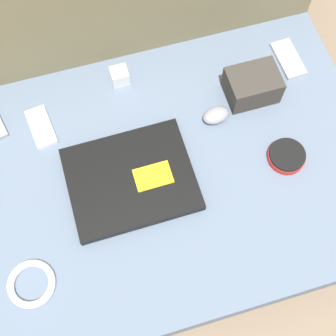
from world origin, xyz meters
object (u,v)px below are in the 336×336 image
object	(u,v)px
phone_silver	(288,59)
phone_black	(41,127)
laptop	(131,180)
speaker_puck	(287,156)
camera_pouch	(252,85)
computer_mouse	(216,115)
charger_brick	(120,76)

from	to	relation	value
phone_silver	phone_black	xyz separation A→B (m)	(-0.69, -0.02, 0.00)
laptop	phone_black	distance (m)	0.28
speaker_puck	camera_pouch	xyz separation A→B (m)	(-0.02, 0.20, 0.03)
computer_mouse	phone_silver	size ratio (longest dim) A/B	0.63
phone_silver	charger_brick	distance (m)	0.46
laptop	computer_mouse	xyz separation A→B (m)	(0.25, 0.11, 0.00)
laptop	charger_brick	world-z (taller)	charger_brick
computer_mouse	charger_brick	size ratio (longest dim) A/B	1.73
phone_silver	charger_brick	world-z (taller)	charger_brick
speaker_puck	phone_silver	xyz separation A→B (m)	(0.12, 0.27, -0.01)
computer_mouse	camera_pouch	xyz separation A→B (m)	(0.11, 0.05, 0.02)
computer_mouse	speaker_puck	size ratio (longest dim) A/B	0.83
computer_mouse	speaker_puck	bearing A→B (deg)	-58.70
phone_black	charger_brick	world-z (taller)	charger_brick
camera_pouch	charger_brick	distance (m)	0.35
computer_mouse	charger_brick	distance (m)	0.28
laptop	camera_pouch	bearing A→B (deg)	22.44
speaker_puck	phone_silver	bearing A→B (deg)	66.94
computer_mouse	speaker_puck	xyz separation A→B (m)	(0.13, -0.16, -0.01)
laptop	phone_silver	distance (m)	0.55
phone_silver	phone_black	size ratio (longest dim) A/B	1.02
camera_pouch	speaker_puck	bearing A→B (deg)	-84.20
speaker_puck	phone_black	distance (m)	0.63
phone_silver	charger_brick	bearing A→B (deg)	169.48
laptop	phone_silver	size ratio (longest dim) A/B	2.46
computer_mouse	phone_silver	xyz separation A→B (m)	(0.25, 0.12, -0.01)
camera_pouch	charger_brick	xyz separation A→B (m)	(-0.32, 0.14, -0.02)
laptop	speaker_puck	world-z (taller)	laptop
computer_mouse	phone_silver	world-z (taller)	computer_mouse
speaker_puck	camera_pouch	world-z (taller)	camera_pouch
laptop	phone_silver	world-z (taller)	laptop
speaker_puck	phone_black	world-z (taller)	speaker_puck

